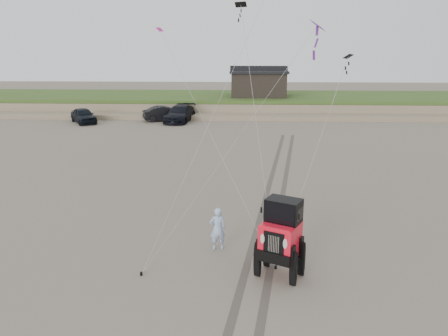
# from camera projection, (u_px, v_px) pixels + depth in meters

# --- Properties ---
(ground) EXTENTS (160.00, 160.00, 0.00)m
(ground) POSITION_uv_depth(u_px,v_px,m) (233.00, 266.00, 14.75)
(ground) COLOR #6B6054
(ground) RESTS_ON ground
(dune_ridge) EXTENTS (160.00, 14.25, 1.73)m
(dune_ridge) POSITION_uv_depth(u_px,v_px,m) (241.00, 103.00, 50.62)
(dune_ridge) COLOR #7A6B54
(dune_ridge) RESTS_ON ground
(cabin) EXTENTS (6.40, 5.40, 3.35)m
(cabin) POSITION_uv_depth(u_px,v_px,m) (258.00, 83.00, 49.40)
(cabin) COLOR black
(cabin) RESTS_ON dune_ridge
(truck_a) EXTENTS (3.81, 4.46, 1.44)m
(truck_a) POSITION_uv_depth(u_px,v_px,m) (83.00, 115.00, 42.25)
(truck_a) COLOR black
(truck_a) RESTS_ON ground
(truck_b) EXTENTS (4.71, 2.99, 1.47)m
(truck_b) POSITION_uv_depth(u_px,v_px,m) (166.00, 113.00, 43.51)
(truck_b) COLOR black
(truck_b) RESTS_ON ground
(truck_c) EXTENTS (2.95, 5.68, 1.57)m
(truck_c) POSITION_uv_depth(u_px,v_px,m) (180.00, 114.00, 42.99)
(truck_c) COLOR black
(truck_c) RESTS_ON ground
(jeep) EXTENTS (4.60, 6.00, 2.06)m
(jeep) POSITION_uv_depth(u_px,v_px,m) (280.00, 247.00, 13.83)
(jeep) COLOR #FF152B
(jeep) RESTS_ON ground
(man) EXTENTS (0.63, 0.47, 1.59)m
(man) POSITION_uv_depth(u_px,v_px,m) (218.00, 229.00, 15.78)
(man) COLOR #87A5D1
(man) RESTS_ON ground
(kite_flock) EXTENTS (8.64, 7.80, 5.88)m
(kite_flock) POSITION_uv_depth(u_px,v_px,m) (293.00, 11.00, 21.00)
(kite_flock) COLOR #D61A95
(kite_flock) RESTS_ON ground
(stake_main) EXTENTS (0.08, 0.08, 0.12)m
(stake_main) POSITION_uv_depth(u_px,v_px,m) (141.00, 274.00, 14.12)
(stake_main) COLOR black
(stake_main) RESTS_ON ground
(stake_aux) EXTENTS (0.08, 0.08, 0.12)m
(stake_aux) POSITION_uv_depth(u_px,v_px,m) (276.00, 267.00, 14.53)
(stake_aux) COLOR black
(stake_aux) RESTS_ON ground
(tire_tracks) EXTENTS (5.22, 29.74, 0.01)m
(tire_tracks) POSITION_uv_depth(u_px,v_px,m) (275.00, 191.00, 22.36)
(tire_tracks) COLOR #4C443D
(tire_tracks) RESTS_ON ground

